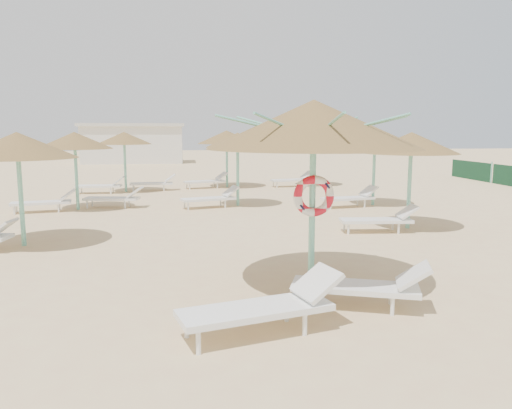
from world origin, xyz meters
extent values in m
plane|color=#D6BC82|center=(0.00, 0.00, 0.00)|extent=(120.00, 120.00, 0.00)
cylinder|color=#73C8B0|center=(0.38, 0.40, 1.36)|extent=(0.11, 0.11, 2.71)
cone|color=brown|center=(0.38, 0.40, 2.84)|extent=(3.62, 3.62, 0.81)
cylinder|color=#73C8B0|center=(0.38, 0.40, 2.56)|extent=(0.20, 0.20, 0.12)
cylinder|color=#73C8B0|center=(1.21, 0.40, 2.80)|extent=(1.63, 0.04, 0.41)
cylinder|color=#73C8B0|center=(0.97, 0.99, 2.80)|extent=(1.19, 1.19, 0.41)
cylinder|color=#73C8B0|center=(0.38, 1.23, 2.80)|extent=(0.04, 1.63, 0.41)
cylinder|color=#73C8B0|center=(-0.21, 0.99, 2.80)|extent=(1.19, 1.19, 0.41)
cylinder|color=#73C8B0|center=(-0.45, 0.40, 2.80)|extent=(1.63, 0.04, 0.41)
cylinder|color=#73C8B0|center=(-0.21, -0.19, 2.80)|extent=(1.19, 1.19, 0.41)
cylinder|color=#73C8B0|center=(0.38, -0.44, 2.80)|extent=(0.04, 1.63, 0.41)
cylinder|color=#73C8B0|center=(0.97, -0.19, 2.80)|extent=(1.19, 1.19, 0.41)
torus|color=red|center=(0.38, 0.30, 1.64)|extent=(0.71, 0.15, 0.71)
cylinder|color=white|center=(-1.64, -1.96, 0.15)|extent=(0.07, 0.07, 0.31)
cylinder|color=white|center=(-1.78, -1.43, 0.15)|extent=(0.07, 0.07, 0.31)
cylinder|color=white|center=(-0.21, -1.58, 0.15)|extent=(0.07, 0.07, 0.31)
cylinder|color=white|center=(-0.35, -1.05, 0.15)|extent=(0.07, 0.07, 0.31)
cube|color=white|center=(-0.86, -1.47, 0.35)|extent=(2.19, 1.19, 0.09)
cube|color=white|center=(0.04, -1.23, 0.61)|extent=(0.68, 0.77, 0.40)
cylinder|color=white|center=(-0.04, -0.59, 0.14)|extent=(0.06, 0.06, 0.29)
cylinder|color=white|center=(0.14, -0.11, 0.14)|extent=(0.06, 0.06, 0.29)
cylinder|color=white|center=(1.25, -1.06, 0.14)|extent=(0.06, 0.06, 0.29)
cylinder|color=white|center=(1.43, -0.58, 0.14)|extent=(0.06, 0.06, 0.29)
cube|color=white|center=(0.82, -0.63, 0.33)|extent=(2.04, 1.26, 0.08)
cube|color=white|center=(1.63, -0.93, 0.57)|extent=(0.67, 0.74, 0.37)
cylinder|color=#73C8B0|center=(-5.62, 4.50, 1.15)|extent=(0.11, 0.11, 2.30)
cone|color=brown|center=(-5.62, 4.50, 2.39)|extent=(2.71, 2.71, 0.61)
cylinder|color=#73C8B0|center=(-5.62, 4.50, 2.15)|extent=(0.20, 0.20, 0.12)
cube|color=white|center=(-5.88, 3.97, 0.56)|extent=(0.57, 0.67, 0.36)
cylinder|color=#73C8B0|center=(-5.48, 9.97, 1.15)|extent=(0.11, 0.11, 2.30)
cone|color=brown|center=(-5.48, 9.97, 2.39)|extent=(2.54, 2.54, 0.57)
cylinder|color=#73C8B0|center=(-5.48, 9.97, 2.15)|extent=(0.20, 0.20, 0.12)
cylinder|color=white|center=(-7.32, 9.18, 0.14)|extent=(0.06, 0.06, 0.28)
cylinder|color=white|center=(-7.41, 9.67, 0.14)|extent=(0.06, 0.06, 0.28)
cylinder|color=white|center=(-5.99, 9.42, 0.14)|extent=(0.06, 0.06, 0.28)
cylinder|color=white|center=(-6.08, 9.91, 0.14)|extent=(0.06, 0.06, 0.28)
cube|color=white|center=(-6.58, 9.57, 0.32)|extent=(1.98, 0.95, 0.08)
cube|color=white|center=(-5.74, 9.72, 0.56)|extent=(0.59, 0.68, 0.36)
cylinder|color=white|center=(-5.21, 10.17, 0.14)|extent=(0.06, 0.06, 0.28)
cylinder|color=white|center=(-5.12, 10.66, 0.14)|extent=(0.06, 0.06, 0.28)
cylinder|color=white|center=(-3.88, 9.92, 0.14)|extent=(0.06, 0.06, 0.28)
cylinder|color=white|center=(-3.79, 10.42, 0.14)|extent=(0.06, 0.06, 0.28)
cube|color=white|center=(-4.38, 10.27, 0.32)|extent=(1.98, 0.95, 0.08)
cube|color=white|center=(-3.54, 10.12, 0.56)|extent=(0.59, 0.68, 0.36)
cylinder|color=#73C8B0|center=(-4.41, 14.86, 1.15)|extent=(0.11, 0.11, 2.30)
cone|color=brown|center=(-4.41, 14.86, 2.38)|extent=(2.40, 2.40, 0.54)
cylinder|color=#73C8B0|center=(-4.41, 14.86, 2.15)|extent=(0.20, 0.20, 0.12)
cylinder|color=white|center=(-6.32, 14.24, 0.14)|extent=(0.06, 0.06, 0.28)
cylinder|color=white|center=(-6.29, 14.74, 0.14)|extent=(0.06, 0.06, 0.28)
cylinder|color=white|center=(-4.97, 14.19, 0.14)|extent=(0.06, 0.06, 0.28)
cylinder|color=white|center=(-4.95, 14.69, 0.14)|extent=(0.06, 0.06, 0.28)
cube|color=white|center=(-5.51, 14.46, 0.32)|extent=(1.92, 0.70, 0.08)
cube|color=white|center=(-4.66, 14.42, 0.56)|extent=(0.51, 0.62, 0.36)
cylinder|color=white|center=(-4.09, 14.88, 0.14)|extent=(0.06, 0.06, 0.28)
cylinder|color=white|center=(-4.12, 15.38, 0.14)|extent=(0.06, 0.06, 0.28)
cylinder|color=white|center=(-2.75, 14.93, 0.14)|extent=(0.06, 0.06, 0.28)
cylinder|color=white|center=(-2.77, 15.43, 0.14)|extent=(0.06, 0.06, 0.28)
cube|color=white|center=(-3.31, 15.16, 0.32)|extent=(1.92, 0.70, 0.08)
cube|color=white|center=(-2.46, 15.20, 0.56)|extent=(0.51, 0.62, 0.36)
cylinder|color=#73C8B0|center=(0.12, 10.13, 1.15)|extent=(0.11, 0.11, 2.30)
cone|color=brown|center=(0.12, 10.13, 2.38)|extent=(2.32, 2.32, 0.52)
cylinder|color=#73C8B0|center=(0.12, 10.13, 2.15)|extent=(0.20, 0.20, 0.12)
cylinder|color=white|center=(-1.69, 9.28, 0.14)|extent=(0.06, 0.06, 0.28)
cylinder|color=white|center=(-1.82, 9.76, 0.14)|extent=(0.06, 0.06, 0.28)
cylinder|color=white|center=(-0.39, 9.63, 0.14)|extent=(0.06, 0.06, 0.28)
cylinder|color=white|center=(-0.52, 10.12, 0.14)|extent=(0.06, 0.06, 0.28)
cube|color=white|center=(-0.98, 9.73, 0.32)|extent=(2.00, 1.10, 0.08)
cube|color=white|center=(-0.16, 9.95, 0.56)|extent=(0.63, 0.71, 0.36)
cylinder|color=#73C8B0|center=(0.22, 16.14, 1.15)|extent=(0.11, 0.11, 2.30)
cone|color=brown|center=(0.22, 16.14, 2.39)|extent=(2.81, 2.81, 0.63)
cylinder|color=#73C8B0|center=(0.22, 16.14, 2.15)|extent=(0.20, 0.20, 0.12)
cylinder|color=white|center=(-1.59, 15.30, 0.14)|extent=(0.06, 0.06, 0.28)
cylinder|color=white|center=(-1.72, 15.78, 0.14)|extent=(0.06, 0.06, 0.28)
cylinder|color=white|center=(-0.28, 15.64, 0.14)|extent=(0.06, 0.06, 0.28)
cylinder|color=white|center=(-0.41, 16.12, 0.14)|extent=(0.06, 0.06, 0.28)
cube|color=white|center=(-0.88, 15.74, 0.32)|extent=(2.00, 1.08, 0.08)
cube|color=white|center=(-0.06, 15.96, 0.56)|extent=(0.62, 0.70, 0.36)
cylinder|color=#73C8B0|center=(4.40, 5.23, 1.15)|extent=(0.11, 0.11, 2.30)
cone|color=brown|center=(4.40, 5.23, 2.39)|extent=(2.60, 2.60, 0.59)
cylinder|color=#73C8B0|center=(4.40, 5.23, 2.15)|extent=(0.20, 0.20, 0.12)
cylinder|color=white|center=(2.48, 4.66, 0.14)|extent=(0.06, 0.06, 0.28)
cylinder|color=white|center=(2.53, 5.16, 0.14)|extent=(0.06, 0.06, 0.28)
cylinder|color=white|center=(3.83, 4.54, 0.14)|extent=(0.06, 0.06, 0.28)
cylinder|color=white|center=(3.87, 5.03, 0.14)|extent=(0.06, 0.06, 0.28)
cube|color=white|center=(3.30, 4.83, 0.32)|extent=(1.95, 0.79, 0.08)
cube|color=white|center=(4.15, 4.76, 0.56)|extent=(0.54, 0.64, 0.36)
cylinder|color=#73C8B0|center=(5.05, 9.56, 1.15)|extent=(0.11, 0.11, 2.30)
cone|color=brown|center=(5.05, 9.56, 2.38)|extent=(2.41, 2.41, 0.54)
cylinder|color=#73C8B0|center=(5.05, 9.56, 2.15)|extent=(0.20, 0.20, 0.12)
cylinder|color=white|center=(3.21, 8.76, 0.14)|extent=(0.06, 0.06, 0.28)
cylinder|color=white|center=(3.11, 9.25, 0.14)|extent=(0.06, 0.06, 0.28)
cylinder|color=white|center=(4.53, 9.01, 0.14)|extent=(0.06, 0.06, 0.28)
cylinder|color=white|center=(4.44, 9.51, 0.14)|extent=(0.06, 0.06, 0.28)
cube|color=white|center=(3.95, 9.16, 0.32)|extent=(1.98, 0.97, 0.08)
cube|color=white|center=(4.78, 9.32, 0.56)|extent=(0.59, 0.68, 0.36)
cylinder|color=#73C8B0|center=(4.39, 16.23, 1.15)|extent=(0.11, 0.11, 2.30)
cone|color=brown|center=(4.39, 16.23, 2.38)|extent=(2.45, 2.45, 0.55)
cylinder|color=#73C8B0|center=(4.39, 16.23, 2.15)|extent=(0.20, 0.20, 0.12)
cylinder|color=white|center=(2.54, 15.44, 0.14)|extent=(0.06, 0.06, 0.28)
cylinder|color=white|center=(2.46, 15.94, 0.14)|extent=(0.06, 0.06, 0.28)
cylinder|color=white|center=(3.87, 15.68, 0.14)|extent=(0.06, 0.06, 0.28)
cylinder|color=white|center=(3.78, 16.18, 0.14)|extent=(0.06, 0.06, 0.28)
cube|color=white|center=(3.29, 15.83, 0.32)|extent=(1.98, 0.95, 0.08)
cube|color=white|center=(4.12, 15.98, 0.56)|extent=(0.58, 0.68, 0.36)
cube|color=silver|center=(-6.00, 35.00, 1.50)|extent=(8.00, 4.00, 3.00)
cube|color=beige|center=(-6.00, 35.00, 3.12)|extent=(8.40, 4.40, 0.25)
cube|color=#194D2E|center=(14.00, 18.00, 0.50)|extent=(0.08, 3.80, 1.00)
cylinder|color=#73C8B0|center=(14.00, 16.10, 0.55)|extent=(0.08, 0.08, 1.10)
camera|label=1|loc=(-1.75, -7.81, 2.75)|focal=35.00mm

